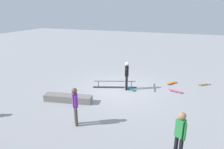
{
  "coord_description": "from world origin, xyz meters",
  "views": [
    {
      "loc": [
        -3.32,
        10.53,
        4.65
      ],
      "look_at": [
        0.44,
        0.36,
        1.0
      ],
      "focal_mm": 31.7,
      "sensor_mm": 36.0,
      "label": 1
    }
  ],
  "objects": [
    {
      "name": "skateboard_main",
      "position": [
        -0.51,
        -0.14,
        0.07
      ],
      "size": [
        0.81,
        0.51,
        0.09
      ],
      "rotation": [
        0.0,
        0.0,
        5.85
      ],
      "color": "teal",
      "rests_on": "ground_plane"
    },
    {
      "name": "loose_skateboard_orange",
      "position": [
        -2.81,
        -1.99,
        0.07
      ],
      "size": [
        0.64,
        0.76,
        0.09
      ],
      "rotation": [
        0.0,
        0.0,
        4.07
      ],
      "color": "orange",
      "rests_on": "ground_plane"
    },
    {
      "name": "ground_plane",
      "position": [
        0.0,
        0.0,
        0.0
      ],
      "size": [
        60.0,
        60.0,
        0.0
      ],
      "primitive_type": "plane",
      "color": "#9E9EA3"
    },
    {
      "name": "loose_skateboard_natural",
      "position": [
        -4.74,
        -2.47,
        0.07
      ],
      "size": [
        0.78,
        0.59,
        0.09
      ],
      "rotation": [
        0.0,
        0.0,
        3.7
      ],
      "color": "tan",
      "rests_on": "ground_plane"
    },
    {
      "name": "bystander_green_shirt",
      "position": [
        -3.49,
        4.93,
        0.97
      ],
      "size": [
        0.37,
        0.28,
        1.71
      ],
      "rotation": [
        0.0,
        0.0,
        2.62
      ],
      "color": "black",
      "rests_on": "ground_plane"
    },
    {
      "name": "skate_ledge",
      "position": [
        2.09,
        2.52,
        0.18
      ],
      "size": [
        2.57,
        0.98,
        0.36
      ],
      "primitive_type": "cube",
      "rotation": [
        0.0,
        0.0,
        0.18
      ],
      "color": "gray",
      "rests_on": "ground_plane"
    },
    {
      "name": "grind_rail",
      "position": [
        0.44,
        -0.14,
        0.19
      ],
      "size": [
        2.63,
        1.09,
        0.44
      ],
      "rotation": [
        0.0,
        0.0,
        0.33
      ],
      "color": "black",
      "rests_on": "ground_plane"
    },
    {
      "name": "loose_skateboard_pink",
      "position": [
        -3.1,
        -0.72,
        0.07
      ],
      "size": [
        0.82,
        0.41,
        0.09
      ],
      "rotation": [
        0.0,
        0.0,
        2.87
      ],
      "color": "#E05993",
      "rests_on": "ground_plane"
    },
    {
      "name": "skater_main",
      "position": [
        -0.33,
        -0.07,
        0.99
      ],
      "size": [
        0.33,
        1.36,
        1.7
      ],
      "rotation": [
        0.0,
        0.0,
        4.9
      ],
      "color": "black",
      "rests_on": "ground_plane"
    },
    {
      "name": "bystander_purple_shirt",
      "position": [
        0.57,
        4.3,
        0.94
      ],
      "size": [
        0.29,
        0.34,
        1.67
      ],
      "rotation": [
        0.0,
        0.0,
        2.25
      ],
      "color": "brown",
      "rests_on": "ground_plane"
    }
  ]
}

